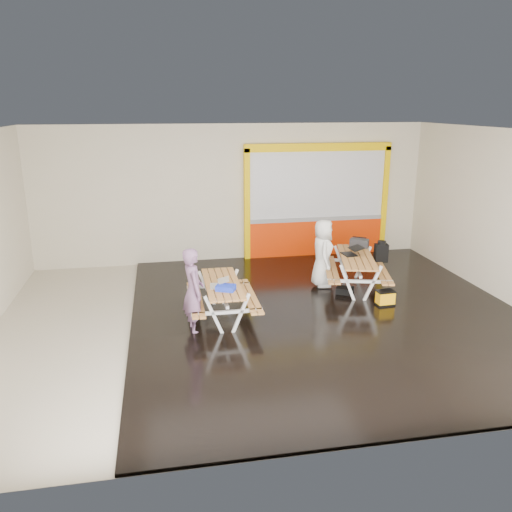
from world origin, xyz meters
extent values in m
cube|color=beige|center=(0.00, 0.00, -0.01)|extent=(10.00, 8.00, 0.01)
cube|color=white|center=(0.00, 0.00, 3.50)|extent=(10.00, 8.00, 0.01)
cube|color=beige|center=(0.00, 4.00, 1.75)|extent=(10.00, 0.01, 3.50)
cube|color=beige|center=(0.00, -4.00, 1.75)|extent=(10.00, 0.01, 3.50)
cube|color=beige|center=(5.00, 0.00, 1.75)|extent=(0.01, 8.00, 3.50)
cube|color=black|center=(1.25, 0.00, 0.03)|extent=(7.50, 7.98, 0.05)
cube|color=#EC3202|center=(2.20, 3.93, 0.50)|extent=(3.60, 0.12, 1.00)
cube|color=gray|center=(2.20, 3.93, 1.03)|extent=(3.60, 0.14, 0.10)
cube|color=silver|center=(2.20, 3.94, 1.94)|extent=(3.60, 0.08, 1.72)
cube|color=#FEC900|center=(0.33, 3.92, 1.45)|extent=(0.14, 0.16, 2.90)
cube|color=#FEC900|center=(4.07, 3.92, 1.45)|extent=(0.14, 0.16, 2.90)
cube|color=#FEC900|center=(2.20, 3.92, 2.90)|extent=(3.88, 0.16, 0.20)
cube|color=#BF8040|center=(-1.05, 0.13, 0.72)|extent=(0.13, 1.85, 0.04)
cube|color=#BF8040|center=(-0.92, 0.13, 0.72)|extent=(0.13, 1.85, 0.04)
cube|color=#BF8040|center=(-0.79, 0.13, 0.72)|extent=(0.13, 1.85, 0.04)
cube|color=#BF8040|center=(-0.65, 0.13, 0.72)|extent=(0.13, 1.85, 0.04)
cube|color=#BF8040|center=(-0.52, 0.13, 0.72)|extent=(0.13, 1.85, 0.04)
cube|color=white|center=(-1.03, -0.57, 0.40)|extent=(0.34, 0.06, 0.74)
cube|color=white|center=(-0.55, -0.57, 0.40)|extent=(0.34, 0.06, 0.74)
cube|color=white|center=(-0.79, -0.57, 0.44)|extent=(1.27, 0.06, 0.06)
cube|color=white|center=(-0.79, -0.57, 0.68)|extent=(0.62, 0.06, 0.06)
cube|color=white|center=(-1.02, 0.84, 0.40)|extent=(0.34, 0.06, 0.74)
cube|color=white|center=(-0.54, 0.83, 0.40)|extent=(0.34, 0.06, 0.74)
cube|color=white|center=(-0.78, 0.84, 0.44)|extent=(1.27, 0.06, 0.06)
cube|color=white|center=(-0.78, 0.84, 0.68)|extent=(0.62, 0.06, 0.06)
cube|color=white|center=(-0.79, 0.13, 0.54)|extent=(0.06, 1.52, 0.06)
cube|color=#BF8040|center=(-1.36, 0.14, 0.45)|extent=(0.12, 1.85, 0.04)
cube|color=#BF8040|center=(-1.23, 0.14, 0.45)|extent=(0.12, 1.85, 0.04)
cube|color=#BF8040|center=(-0.34, 0.13, 0.45)|extent=(0.12, 1.85, 0.04)
cube|color=#BF8040|center=(-0.22, 0.13, 0.45)|extent=(0.12, 1.85, 0.04)
cube|color=#BF8040|center=(2.02, 1.29, 0.76)|extent=(0.60, 1.92, 0.04)
cube|color=#BF8040|center=(2.15, 1.25, 0.76)|extent=(0.60, 1.92, 0.04)
cube|color=#BF8040|center=(2.29, 1.22, 0.76)|extent=(0.60, 1.92, 0.04)
cube|color=#BF8040|center=(2.42, 1.18, 0.76)|extent=(0.60, 1.92, 0.04)
cube|color=#BF8040|center=(2.56, 1.15, 0.76)|extent=(0.60, 1.92, 0.04)
cube|color=white|center=(1.86, 0.56, 0.42)|extent=(0.37, 0.15, 0.78)
cube|color=white|center=(2.35, 0.43, 0.42)|extent=(0.37, 0.15, 0.78)
cube|color=white|center=(2.10, 0.50, 0.46)|extent=(1.31, 0.39, 0.06)
cube|color=white|center=(2.10, 0.50, 0.71)|extent=(0.65, 0.22, 0.06)
cube|color=white|center=(2.23, 2.00, 0.42)|extent=(0.37, 0.15, 0.78)
cube|color=white|center=(2.72, 1.87, 0.42)|extent=(0.37, 0.15, 0.78)
cube|color=white|center=(2.47, 1.94, 0.46)|extent=(1.31, 0.39, 0.06)
cube|color=white|center=(2.47, 1.94, 0.71)|extent=(0.65, 0.22, 0.06)
cube|color=white|center=(2.29, 1.22, 0.57)|extent=(0.46, 1.57, 0.06)
cube|color=#BF8040|center=(1.70, 1.37, 0.47)|extent=(0.60, 1.92, 0.04)
cube|color=#BF8040|center=(1.83, 1.33, 0.47)|extent=(0.60, 1.92, 0.04)
cube|color=#BF8040|center=(2.74, 1.10, 0.47)|extent=(0.60, 1.92, 0.04)
cube|color=#BF8040|center=(2.87, 1.07, 0.47)|extent=(0.60, 1.92, 0.04)
imported|color=slate|center=(-1.36, -0.32, 0.78)|extent=(0.46, 0.62, 1.57)
imported|color=white|center=(1.59, 1.45, 0.82)|extent=(0.60, 0.80, 1.49)
cube|color=silver|center=(-0.93, -0.05, 0.75)|extent=(0.25, 0.33, 0.02)
cube|color=silver|center=(-0.79, -0.07, 0.86)|extent=(0.23, 0.33, 0.06)
cube|color=silver|center=(-0.79, -0.07, 0.86)|extent=(0.19, 0.29, 0.05)
cube|color=black|center=(2.16, 1.35, 0.79)|extent=(0.30, 0.39, 0.02)
cube|color=black|center=(2.33, 1.36, 0.92)|extent=(0.28, 0.39, 0.07)
cube|color=silver|center=(2.32, 1.36, 0.92)|extent=(0.24, 0.34, 0.06)
cube|color=#1A31C7|center=(-0.78, -0.29, 0.79)|extent=(0.40, 0.35, 0.10)
cube|color=black|center=(2.61, 1.91, 0.88)|extent=(0.46, 0.40, 0.19)
cylinder|color=black|center=(2.61, 1.91, 1.01)|extent=(0.28, 0.19, 0.03)
cube|color=black|center=(3.07, 1.68, 0.68)|extent=(0.31, 0.22, 0.42)
cylinder|color=black|center=(3.07, 1.68, 0.91)|extent=(0.21, 0.21, 0.11)
cube|color=black|center=(1.94, 0.93, 0.12)|extent=(0.44, 0.41, 0.13)
cube|color=black|center=(2.51, 0.14, 0.07)|extent=(0.37, 0.26, 0.04)
cube|color=#F8A809|center=(2.51, 0.14, 0.20)|extent=(0.35, 0.24, 0.27)
cube|color=black|center=(2.51, 0.14, 0.34)|extent=(0.37, 0.26, 0.03)
camera|label=1|loc=(-1.85, -8.95, 3.95)|focal=36.23mm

